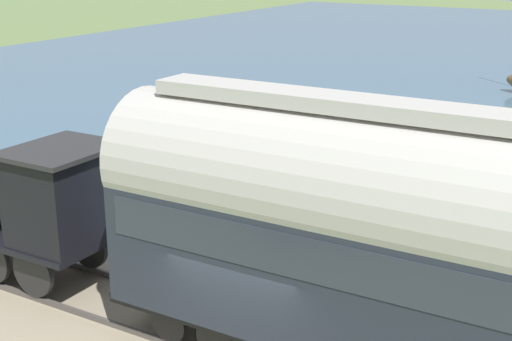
{
  "coord_description": "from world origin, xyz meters",
  "views": [
    {
      "loc": [
        -9.16,
        -5.8,
        7.58
      ],
      "look_at": [
        8.48,
        4.59,
        1.11
      ],
      "focal_mm": 50.0,
      "sensor_mm": 36.0,
      "label": 1
    }
  ],
  "objects_px": {
    "steam_locomotive": "(28,200)",
    "passenger_coach": "(333,224)",
    "rowboat_mid_harbor": "(158,143)",
    "rowboat_far_out": "(459,209)",
    "rowboat_off_pier": "(108,186)"
  },
  "relations": [
    {
      "from": "rowboat_mid_harbor",
      "to": "rowboat_far_out",
      "type": "height_order",
      "value": "rowboat_far_out"
    },
    {
      "from": "steam_locomotive",
      "to": "rowboat_far_out",
      "type": "xyz_separation_m",
      "value": [
        9.57,
        -7.06,
        -1.98
      ]
    },
    {
      "from": "passenger_coach",
      "to": "rowboat_off_pier",
      "type": "bearing_deg",
      "value": 60.46
    },
    {
      "from": "rowboat_mid_harbor",
      "to": "rowboat_far_out",
      "type": "bearing_deg",
      "value": -146.96
    },
    {
      "from": "steam_locomotive",
      "to": "passenger_coach",
      "type": "relative_size",
      "value": 0.64
    },
    {
      "from": "rowboat_off_pier",
      "to": "rowboat_mid_harbor",
      "type": "bearing_deg",
      "value": 54.91
    },
    {
      "from": "steam_locomotive",
      "to": "passenger_coach",
      "type": "height_order",
      "value": "passenger_coach"
    },
    {
      "from": "rowboat_off_pier",
      "to": "steam_locomotive",
      "type": "bearing_deg",
      "value": -118.88
    },
    {
      "from": "passenger_coach",
      "to": "rowboat_off_pier",
      "type": "distance_m",
      "value": 12.34
    },
    {
      "from": "steam_locomotive",
      "to": "rowboat_far_out",
      "type": "bearing_deg",
      "value": -36.44
    },
    {
      "from": "passenger_coach",
      "to": "rowboat_far_out",
      "type": "height_order",
      "value": "passenger_coach"
    },
    {
      "from": "steam_locomotive",
      "to": "rowboat_mid_harbor",
      "type": "bearing_deg",
      "value": 24.95
    },
    {
      "from": "rowboat_off_pier",
      "to": "passenger_coach",
      "type": "bearing_deg",
      "value": -86.22
    },
    {
      "from": "passenger_coach",
      "to": "rowboat_off_pier",
      "type": "height_order",
      "value": "passenger_coach"
    },
    {
      "from": "passenger_coach",
      "to": "rowboat_far_out",
      "type": "bearing_deg",
      "value": 1.54
    }
  ]
}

